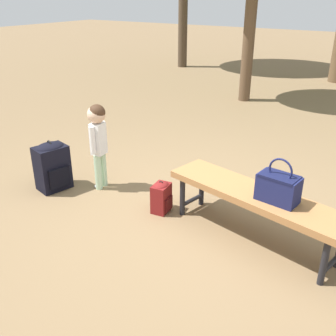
# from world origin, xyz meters

# --- Properties ---
(ground_plane) EXTENTS (40.00, 40.00, 0.00)m
(ground_plane) POSITION_xyz_m (0.00, 0.00, 0.00)
(ground_plane) COLOR brown
(ground_plane) RESTS_ON ground
(park_bench) EXTENTS (1.65, 0.73, 0.45)m
(park_bench) POSITION_xyz_m (-0.67, -0.01, 0.39)
(park_bench) COLOR #9E6B3D
(park_bench) RESTS_ON ground
(handbag) EXTENTS (0.34, 0.22, 0.37)m
(handbag) POSITION_xyz_m (-0.86, 0.04, 0.58)
(handbag) COLOR #191E4C
(handbag) RESTS_ON park_bench
(child_standing) EXTENTS (0.19, 0.25, 0.93)m
(child_standing) POSITION_xyz_m (1.09, -0.03, 0.62)
(child_standing) COLOR #B2D8B2
(child_standing) RESTS_ON ground
(backpack_large) EXTENTS (0.34, 0.38, 0.56)m
(backpack_large) POSITION_xyz_m (1.51, 0.27, 0.28)
(backpack_large) COLOR black
(backpack_large) RESTS_ON ground
(backpack_small) EXTENTS (0.19, 0.21, 0.33)m
(backpack_small) POSITION_xyz_m (0.25, 0.04, 0.16)
(backpack_small) COLOR maroon
(backpack_small) RESTS_ON ground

